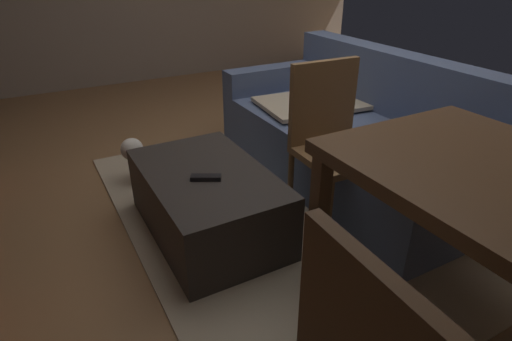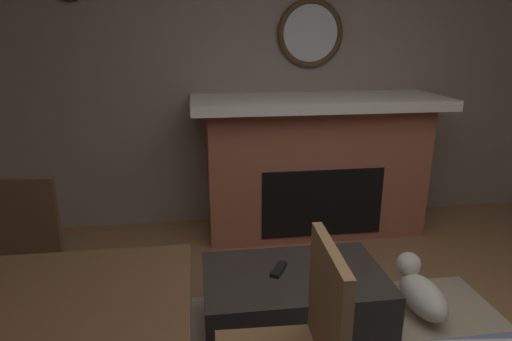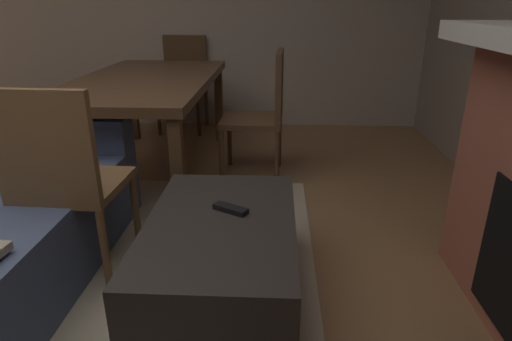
% 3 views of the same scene
% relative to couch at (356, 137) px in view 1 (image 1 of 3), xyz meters
% --- Properties ---
extents(floor, '(7.84, 7.84, 0.00)m').
position_rel_couch_xyz_m(floor, '(-0.12, -0.30, -0.30)').
color(floor, olive).
extents(area_rug, '(2.60, 2.00, 0.01)m').
position_rel_couch_xyz_m(area_rug, '(0.15, -0.63, -0.30)').
color(area_rug, tan).
rests_on(area_rug, ground).
extents(couch, '(2.06, 1.00, 0.85)m').
position_rel_couch_xyz_m(couch, '(0.00, 0.00, 0.00)').
color(couch, '#4C5B7F').
rests_on(couch, ground).
extents(ottoman_coffee_table, '(1.00, 0.63, 0.39)m').
position_rel_couch_xyz_m(ottoman_coffee_table, '(0.15, -1.20, -0.10)').
color(ottoman_coffee_table, '#2D2826').
rests_on(ottoman_coffee_table, ground).
extents(tv_remote, '(0.12, 0.16, 0.02)m').
position_rel_couch_xyz_m(tv_remote, '(0.23, -1.24, 0.11)').
color(tv_remote, black).
rests_on(tv_remote, ottoman_coffee_table).
extents(dining_chair_west, '(0.46, 0.46, 0.93)m').
position_rel_couch_xyz_m(dining_chair_west, '(0.30, -0.47, 0.22)').
color(dining_chair_west, brown).
rests_on(dining_chair_west, ground).
extents(small_dog, '(0.22, 0.48, 0.29)m').
position_rel_couch_xyz_m(small_dog, '(-0.65, -1.27, -0.13)').
color(small_dog, silver).
rests_on(small_dog, ground).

